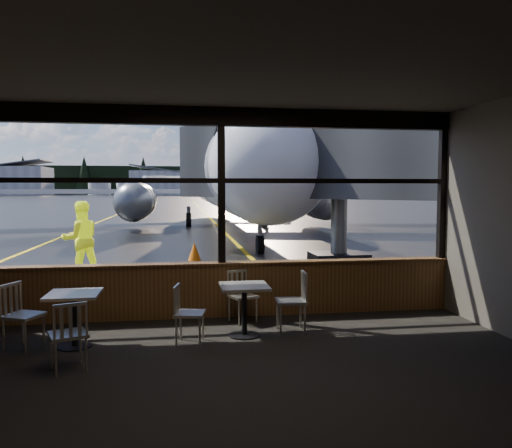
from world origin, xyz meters
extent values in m
plane|color=black|center=(0.00, 120.00, 0.00)|extent=(520.00, 520.00, 0.00)
cube|color=black|center=(0.00, -3.00, 0.01)|extent=(8.00, 6.00, 0.01)
cube|color=#38332D|center=(0.00, -3.00, 3.50)|extent=(8.00, 6.00, 0.04)
cube|color=#463F38|center=(0.00, -6.00, 1.75)|extent=(8.00, 0.04, 3.50)
cube|color=#4D2F17|center=(0.00, 0.00, 0.45)|extent=(8.00, 0.28, 0.90)
cube|color=black|center=(0.00, 0.00, 3.35)|extent=(8.00, 0.18, 0.30)
cube|color=black|center=(0.00, 0.00, 2.20)|extent=(0.12, 0.12, 2.60)
cube|color=black|center=(3.95, 0.00, 2.20)|extent=(0.12, 0.12, 2.60)
cube|color=black|center=(0.00, 0.00, 2.30)|extent=(8.00, 0.10, 0.08)
imported|color=#BFF219|center=(-3.10, 4.32, 0.93)|extent=(1.12, 1.02, 1.87)
cone|color=#EC4E07|center=(-0.27, 6.81, 0.28)|extent=(0.40, 0.40, 0.55)
cone|color=#FF6108|center=(-5.53, 18.88, 0.26)|extent=(0.38, 0.38, 0.52)
cylinder|color=silver|center=(-30.00, 182.00, 3.00)|extent=(8.00, 8.00, 6.00)
cylinder|color=silver|center=(-20.00, 182.00, 3.00)|extent=(8.00, 8.00, 6.00)
cylinder|color=silver|center=(-10.00, 182.00, 3.00)|extent=(8.00, 8.00, 6.00)
cube|color=black|center=(0.00, 210.00, 6.00)|extent=(360.00, 3.00, 12.00)
camera|label=1|loc=(-0.68, -8.31, 2.16)|focal=35.00mm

